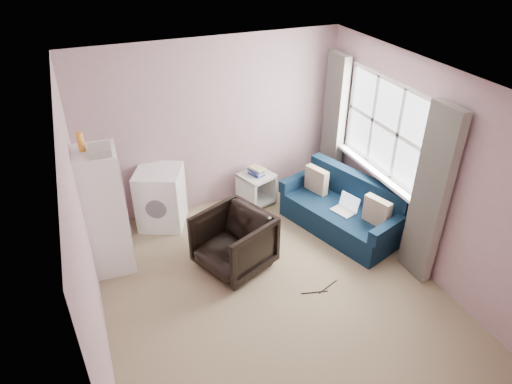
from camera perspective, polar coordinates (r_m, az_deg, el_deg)
room at (r=4.82m, az=2.30°, el=-0.92°), size 3.84×4.24×2.54m
armchair at (r=5.64m, az=-2.80°, el=-5.95°), size 1.01×1.04×0.83m
fridge at (r=5.72m, az=-18.64°, el=-2.29°), size 0.59×0.58×1.82m
washing_machine at (r=6.53m, az=-11.83°, el=-0.54°), size 0.80×0.80×0.86m
side_table at (r=6.93m, az=0.05°, el=0.69°), size 0.57×0.57×0.62m
sofa at (r=6.50m, az=10.88°, el=-2.33°), size 1.29×1.88×0.77m
window_dressing at (r=6.23m, az=14.67°, el=4.40°), size 0.17×2.62×2.18m
floor_cables at (r=5.61m, az=8.15°, el=-11.97°), size 0.51×0.13×0.01m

